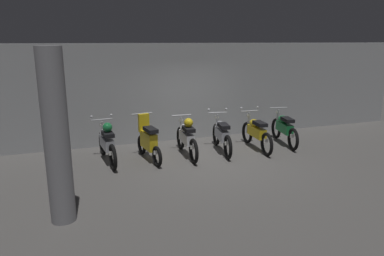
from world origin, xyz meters
name	(u,v)px	position (x,y,z in m)	size (l,w,h in m)	color
ground_plane	(213,160)	(0.00, 0.00, 0.00)	(80.00, 80.00, 0.00)	#565451
back_wall	(184,92)	(0.00, 2.38, 1.49)	(16.00, 0.30, 2.98)	#9EA0A3
motorbike_slot_0	(107,142)	(-2.61, 0.78, 0.53)	(0.59, 1.95, 1.15)	black
motorbike_slot_1	(148,140)	(-1.57, 0.62, 0.52)	(0.56, 1.68, 1.18)	black
motorbike_slot_2	(187,137)	(-0.52, 0.61, 0.53)	(0.56, 1.95, 1.08)	black
motorbike_slot_3	(222,134)	(0.53, 0.65, 0.49)	(0.58, 1.94, 1.15)	black
motorbike_slot_4	(256,132)	(1.57, 0.55, 0.49)	(0.59, 1.95, 1.15)	black
motorbike_slot_5	(284,128)	(2.61, 0.73, 0.49)	(0.61, 1.93, 1.03)	black
support_pillar	(56,138)	(-3.67, -2.10, 1.49)	(0.42, 0.42, 2.98)	gray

